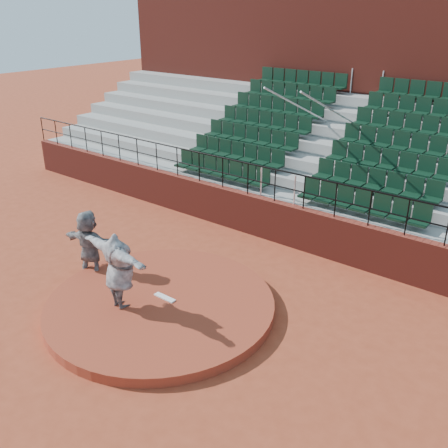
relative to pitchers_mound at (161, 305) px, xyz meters
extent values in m
plane|color=#9D3E23|center=(0.00, 0.00, -0.12)|extent=(90.00, 90.00, 0.00)
cylinder|color=#9A3822|center=(0.00, 0.00, 0.00)|extent=(5.50, 5.50, 0.25)
cube|color=white|center=(0.00, 0.15, 0.14)|extent=(0.60, 0.15, 0.03)
cube|color=maroon|center=(0.00, 5.00, 0.53)|extent=(24.00, 0.30, 1.30)
cylinder|color=black|center=(0.00, 5.00, 2.17)|extent=(24.00, 0.05, 0.05)
cylinder|color=black|center=(0.00, 5.00, 1.68)|extent=(24.00, 0.04, 0.04)
cylinder|color=black|center=(-12.00, 5.00, 1.67)|extent=(0.04, 0.04, 1.00)
cylinder|color=black|center=(-11.00, 5.00, 1.67)|extent=(0.04, 0.04, 1.00)
cylinder|color=black|center=(-10.00, 5.00, 1.67)|extent=(0.04, 0.04, 1.00)
cylinder|color=black|center=(-9.00, 5.00, 1.67)|extent=(0.04, 0.04, 1.00)
cylinder|color=black|center=(-8.00, 5.00, 1.67)|extent=(0.04, 0.04, 1.00)
cylinder|color=black|center=(-7.00, 5.00, 1.67)|extent=(0.04, 0.04, 1.00)
cylinder|color=black|center=(-6.00, 5.00, 1.67)|extent=(0.04, 0.04, 1.00)
cylinder|color=black|center=(-5.00, 5.00, 1.67)|extent=(0.04, 0.04, 1.00)
cylinder|color=black|center=(-4.00, 5.00, 1.67)|extent=(0.04, 0.04, 1.00)
cylinder|color=black|center=(-3.00, 5.00, 1.67)|extent=(0.04, 0.04, 1.00)
cylinder|color=black|center=(-2.00, 5.00, 1.67)|extent=(0.04, 0.04, 1.00)
cylinder|color=black|center=(-1.00, 5.00, 1.67)|extent=(0.04, 0.04, 1.00)
cylinder|color=black|center=(0.00, 5.00, 1.67)|extent=(0.04, 0.04, 1.00)
cylinder|color=black|center=(1.00, 5.00, 1.67)|extent=(0.04, 0.04, 1.00)
cylinder|color=black|center=(2.00, 5.00, 1.67)|extent=(0.04, 0.04, 1.00)
cylinder|color=black|center=(3.00, 5.00, 1.67)|extent=(0.04, 0.04, 1.00)
cylinder|color=black|center=(4.00, 5.00, 1.67)|extent=(0.04, 0.04, 1.00)
cylinder|color=black|center=(5.00, 5.00, 1.67)|extent=(0.04, 0.04, 1.00)
cube|color=gray|center=(0.00, 5.58, 0.53)|extent=(24.00, 0.85, 1.30)
cube|color=black|center=(-2.53, 5.59, 1.54)|extent=(3.85, 0.48, 0.72)
cube|color=black|center=(2.53, 5.59, 1.54)|extent=(3.85, 0.48, 0.72)
cube|color=gray|center=(0.00, 6.43, 0.73)|extent=(24.00, 0.85, 1.70)
cube|color=black|center=(-2.53, 6.44, 1.94)|extent=(3.85, 0.48, 0.72)
cube|color=black|center=(2.53, 6.44, 1.94)|extent=(3.85, 0.48, 0.72)
cube|color=gray|center=(0.00, 7.28, 0.93)|extent=(24.00, 0.85, 2.10)
cube|color=black|center=(-2.53, 7.29, 2.33)|extent=(3.85, 0.48, 0.72)
cube|color=black|center=(2.53, 7.29, 2.33)|extent=(3.85, 0.48, 0.72)
cube|color=gray|center=(0.00, 8.12, 1.12)|extent=(24.00, 0.85, 2.50)
cube|color=black|center=(-2.53, 8.13, 2.73)|extent=(3.85, 0.48, 0.72)
cube|color=black|center=(2.53, 8.13, 2.73)|extent=(3.85, 0.48, 0.72)
cube|color=gray|center=(0.00, 8.97, 1.33)|extent=(24.00, 0.85, 2.90)
cube|color=black|center=(-2.53, 8.98, 3.14)|extent=(3.85, 0.48, 0.72)
cube|color=black|center=(2.53, 8.98, 3.14)|extent=(3.85, 0.48, 0.72)
cube|color=gray|center=(0.00, 9.82, 1.52)|extent=(24.00, 0.85, 3.30)
cube|color=black|center=(-2.53, 9.83, 3.53)|extent=(3.85, 0.48, 0.72)
cube|color=black|center=(2.53, 9.83, 3.53)|extent=(3.85, 0.48, 0.72)
cube|color=gray|center=(0.00, 10.68, 1.73)|extent=(24.00, 0.85, 3.70)
cube|color=black|center=(-2.53, 10.69, 3.94)|extent=(3.85, 0.48, 0.72)
cube|color=black|center=(2.53, 10.69, 3.94)|extent=(3.85, 0.48, 0.72)
cylinder|color=silver|center=(-0.60, 8.12, 3.28)|extent=(0.06, 5.97, 2.46)
cylinder|color=silver|center=(0.60, 8.12, 3.28)|extent=(0.06, 5.97, 2.46)
cube|color=maroon|center=(0.00, 12.60, 3.43)|extent=(24.00, 3.00, 7.10)
imported|color=black|center=(-0.57, -0.71, 1.07)|extent=(2.39, 0.92, 1.89)
imported|color=black|center=(-2.62, 0.04, 0.83)|extent=(1.85, 0.97, 1.91)
camera|label=1|loc=(7.50, -7.14, 6.68)|focal=40.00mm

